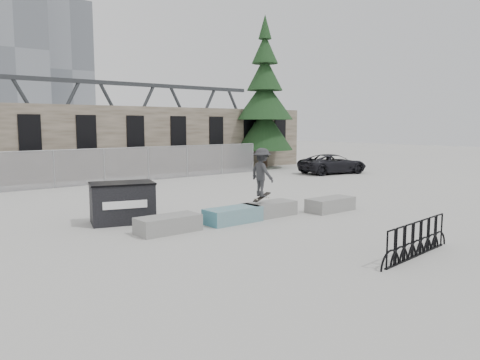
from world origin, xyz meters
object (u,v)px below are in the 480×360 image
(planter_far_left, at_px, (168,223))
(skateboarder, at_px, (262,172))
(dumpster, at_px, (122,202))
(spruce_tree, at_px, (265,105))
(suv, at_px, (333,164))
(planter_center_right, at_px, (270,208))
(planter_center_left, at_px, (233,215))
(bike_rack, at_px, (417,240))
(planter_offset, at_px, (330,204))

(planter_far_left, distance_m, skateboarder, 4.00)
(dumpster, distance_m, spruce_tree, 21.54)
(suv, bearing_deg, skateboarder, 132.76)
(planter_center_right, height_order, dumpster, dumpster)
(dumpster, bearing_deg, planter_center_right, -9.33)
(skateboarder, bearing_deg, planter_far_left, 91.83)
(planter_center_left, xyz_separation_m, dumpster, (-2.93, 2.38, 0.42))
(planter_center_left, bearing_deg, planter_center_right, 2.38)
(skateboarder, bearing_deg, bike_rack, -177.64)
(suv, xyz_separation_m, skateboarder, (-13.95, -8.38, 0.99))
(planter_offset, distance_m, skateboarder, 3.35)
(planter_center_right, xyz_separation_m, suv, (13.47, 8.28, 0.38))
(planter_center_left, distance_m, planter_center_right, 1.78)
(bike_rack, distance_m, skateboarder, 6.28)
(dumpster, bearing_deg, spruce_tree, 51.58)
(bike_rack, xyz_separation_m, suv, (14.17, 14.54, 0.23))
(suv, bearing_deg, planter_center_left, 130.47)
(planter_far_left, xyz_separation_m, planter_center_right, (4.23, -0.06, 0.00))
(planter_center_right, bearing_deg, spruce_tree, 48.67)
(spruce_tree, relative_size, suv, 2.40)
(planter_center_left, relative_size, planter_center_right, 1.00)
(planter_center_left, bearing_deg, planter_far_left, 176.81)
(planter_center_left, relative_size, dumpster, 0.84)
(planter_offset, xyz_separation_m, dumpster, (-7.21, 3.06, 0.42))
(planter_center_left, xyz_separation_m, suv, (15.25, 8.35, 0.38))
(planter_center_left, xyz_separation_m, planter_center_right, (1.78, 0.07, 0.00))
(bike_rack, bearing_deg, planter_center_right, 83.66)
(planter_offset, height_order, skateboarder, skateboarder)
(planter_center_left, distance_m, bike_rack, 6.28)
(planter_offset, relative_size, skateboarder, 1.06)
(bike_rack, bearing_deg, planter_offset, 59.83)
(planter_far_left, height_order, suv, suv)
(planter_far_left, xyz_separation_m, dumpster, (-0.47, 2.24, 0.42))
(dumpster, xyz_separation_m, spruce_tree, (17.35, 12.08, 4.12))
(skateboarder, bearing_deg, planter_center_left, 93.05)
(planter_far_left, height_order, bike_rack, bike_rack)
(planter_far_left, relative_size, bike_rack, 0.56)
(planter_offset, xyz_separation_m, spruce_tree, (10.15, 15.14, 4.54))
(planter_offset, distance_m, suv, 14.22)
(planter_center_right, xyz_separation_m, spruce_tree, (12.65, 14.38, 4.54))
(suv, bearing_deg, planter_far_left, 126.65)
(planter_offset, bearing_deg, skateboarder, 167.61)
(planter_far_left, distance_m, planter_center_left, 2.46)
(dumpster, bearing_deg, planter_center_left, -22.30)
(dumpster, bearing_deg, planter_offset, -6.27)
(planter_center_right, height_order, planter_offset, same)
(planter_far_left, relative_size, planter_center_left, 1.00)
(planter_far_left, bearing_deg, planter_center_right, -0.86)
(skateboarder, bearing_deg, spruce_tree, -37.80)
(suv, bearing_deg, spruce_tree, 19.44)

